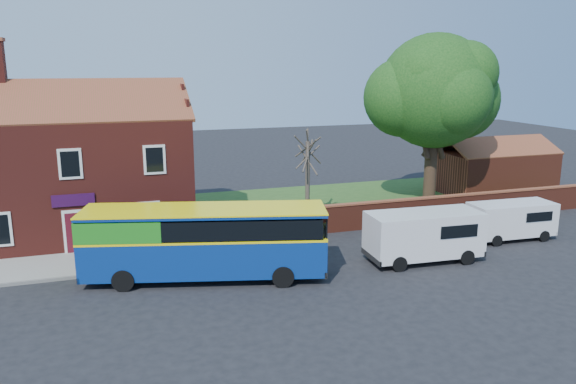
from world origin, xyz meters
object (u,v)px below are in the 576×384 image
object	(u,v)px
van_near	(424,234)
large_tree	(434,95)
bus	(197,239)
van_far	(512,219)

from	to	relation	value
van_near	large_tree	bearing A→B (deg)	60.05
bus	van_near	xyz separation A→B (m)	(10.73, -1.09, -0.47)
van_far	large_tree	bearing A→B (deg)	94.04
van_near	large_tree	world-z (taller)	large_tree
large_tree	bus	bearing A→B (deg)	-153.63
bus	large_tree	distance (m)	19.69
bus	large_tree	bearing A→B (deg)	40.97
bus	large_tree	size ratio (longest dim) A/B	0.96
bus	van_far	size ratio (longest dim) A/B	2.32
bus	van_near	distance (m)	10.80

